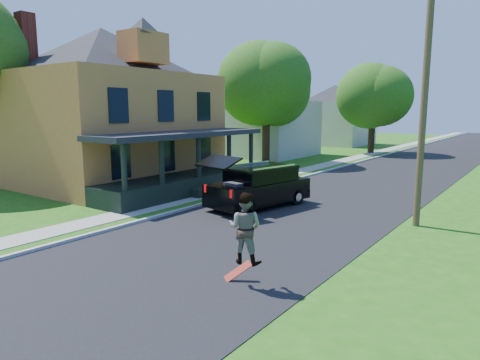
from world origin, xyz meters
The scene contains 14 objects.
ground centered at (0.00, 0.00, 0.00)m, with size 140.00×140.00×0.00m, color #245611.
street centered at (0.00, 20.00, 0.00)m, with size 8.00×120.00×0.02m, color black.
curb centered at (-4.05, 20.00, 0.00)m, with size 0.15×120.00×0.12m, color #B0B0AB.
sidewalk centered at (-5.60, 20.00, 0.00)m, with size 1.30×120.00×0.03m, color gray.
front_walk centered at (-9.50, 6.00, 0.00)m, with size 6.50×1.20×0.03m, color gray.
main_house centered at (-12.80, 5.99, 4.92)m, with size 15.56×15.56×10.10m.
neighbor_house_mid centered at (-13.50, 24.00, 4.19)m, with size 12.78×12.78×8.30m.
neighbor_house_far centered at (-13.50, 40.00, 4.19)m, with size 12.78×12.78×8.30m.
black_suv centered at (-1.87, 5.44, 0.91)m, with size 2.82×5.38×2.39m.
skateboarder centered at (2.50, -1.81, 1.43)m, with size 0.96×0.83×1.72m.
skateboard centered at (2.22, -1.72, 0.23)m, with size 0.61×0.52×0.53m.
tree_left_mid centered at (-10.24, 19.19, 6.30)m, with size 7.32×7.05×9.69m.
tree_left_far centered at (-6.09, 32.08, 6.08)m, with size 7.18×6.94×9.49m.
utility_pole_near centered at (4.50, 6.26, 4.62)m, with size 1.44×0.52×8.98m.
Camera 1 is at (8.15, -9.86, 4.20)m, focal length 32.00 mm.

